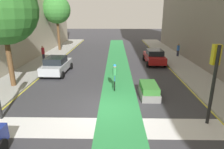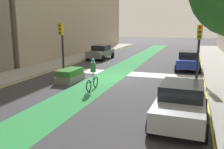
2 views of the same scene
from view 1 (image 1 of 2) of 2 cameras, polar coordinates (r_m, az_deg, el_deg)
name	(u,v)px [view 1 (image 1 of 2)]	position (r m, az deg, el deg)	size (l,w,h in m)	color
ground_plane	(106,108)	(11.57, -1.81, -9.85)	(120.00, 120.00, 0.00)	#38383D
bike_lane_paint	(119,108)	(11.56, 2.11, -9.86)	(2.40, 60.00, 0.01)	#2D8C47
crosswalk_band	(104,128)	(9.84, -2.39, -15.19)	(12.00, 1.80, 0.01)	silver
curb_stripe_left	(4,107)	(13.28, -28.96, -8.41)	(0.16, 60.00, 0.01)	yellow
curb_stripe_right	(209,109)	(12.78, 26.54, -9.03)	(0.16, 60.00, 0.01)	yellow
traffic_signal_near_right	(214,70)	(10.35, 27.69, 1.29)	(0.35, 0.52, 3.95)	black
car_silver_left_far	(57,65)	(18.43, -15.85, 2.66)	(2.13, 4.25, 1.57)	#B2B7BF
car_red_right_far	(154,57)	(21.75, 12.21, 5.14)	(2.02, 4.20, 1.57)	#A51919
cyclist_in_lane	(115,76)	(14.17, 0.80, -0.35)	(0.32, 1.73, 1.86)	black
pedestrian_sidewalk_right_a	(178,50)	(25.84, 18.72, 6.81)	(0.34, 0.34, 1.54)	#262638
pedestrian_sidewalk_left_a	(43,53)	(23.35, -19.44, 5.88)	(0.34, 0.34, 1.68)	#262638
street_tree_near	(1,9)	(15.54, -29.53, 16.29)	(4.78, 4.78, 7.82)	brown
street_tree_far	(57,10)	(29.42, -15.87, 17.71)	(3.82, 3.82, 7.54)	brown
median_planter	(149,90)	(13.24, 10.71, -4.60)	(1.17, 2.28, 0.85)	slate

